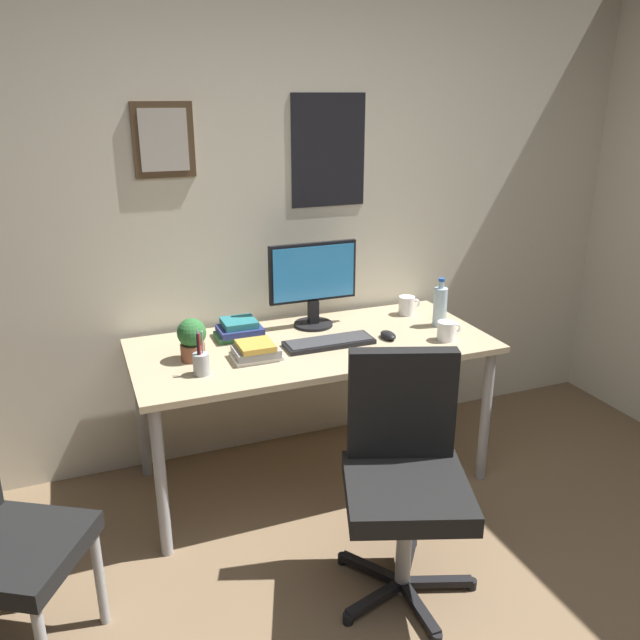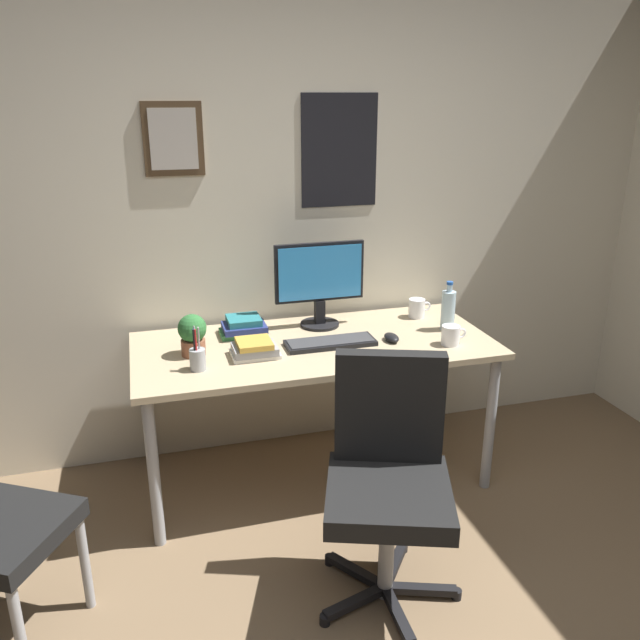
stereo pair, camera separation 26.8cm
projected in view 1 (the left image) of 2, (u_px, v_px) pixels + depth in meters
wall_back at (266, 211)px, 3.30m from camera, size 4.40×0.10×2.60m
desk at (312, 356)px, 3.12m from camera, size 1.71×0.78×0.74m
office_chair at (404, 464)px, 2.47m from camera, size 0.59×0.60×0.95m
monitor at (313, 281)px, 3.26m from camera, size 0.46×0.20×0.43m
keyboard at (329, 342)px, 3.07m from camera, size 0.43×0.15×0.03m
computer_mouse at (388, 335)px, 3.15m from camera, size 0.06×0.11×0.04m
water_bottle at (440, 306)px, 3.30m from camera, size 0.07×0.07×0.25m
coffee_mug_near at (407, 305)px, 3.49m from camera, size 0.12×0.09×0.10m
coffee_mug_far at (447, 331)px, 3.12m from camera, size 0.12×0.09×0.09m
potted_plant at (192, 338)px, 2.87m from camera, size 0.13×0.13×0.20m
pen_cup at (201, 363)px, 2.73m from camera, size 0.07×0.07×0.20m
book_stack_left at (256, 351)px, 2.90m from camera, size 0.22×0.17×0.08m
book_stack_right at (239, 329)px, 3.16m from camera, size 0.22×0.17×0.09m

